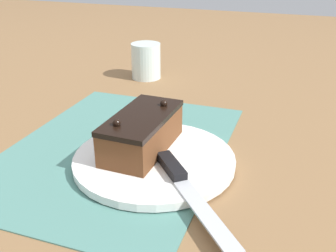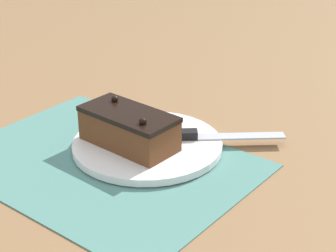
# 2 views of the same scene
# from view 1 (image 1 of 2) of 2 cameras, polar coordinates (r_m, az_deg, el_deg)

# --- Properties ---
(ground_plane) EXTENTS (3.00, 3.00, 0.00)m
(ground_plane) POSITION_cam_1_polar(r_m,az_deg,el_deg) (0.66, -7.44, -3.35)
(ground_plane) COLOR olive
(placemat_woven) EXTENTS (0.46, 0.34, 0.00)m
(placemat_woven) POSITION_cam_1_polar(r_m,az_deg,el_deg) (0.66, -7.45, -3.19)
(placemat_woven) COLOR slate
(placemat_woven) RESTS_ON ground_plane
(cake_plate) EXTENTS (0.25, 0.25, 0.01)m
(cake_plate) POSITION_cam_1_polar(r_m,az_deg,el_deg) (0.61, -2.00, -4.87)
(cake_plate) COLOR white
(cake_plate) RESTS_ON placemat_woven
(chocolate_cake) EXTENTS (0.16, 0.08, 0.07)m
(chocolate_cake) POSITION_cam_1_polar(r_m,az_deg,el_deg) (0.61, -3.78, -0.84)
(chocolate_cake) COLOR brown
(chocolate_cake) RESTS_ON cake_plate
(serving_knife) EXTENTS (0.18, 0.16, 0.01)m
(serving_knife) POSITION_cam_1_polar(r_m,az_deg,el_deg) (0.54, 1.99, -7.91)
(serving_knife) COLOR black
(serving_knife) RESTS_ON cake_plate
(drinking_glass) EXTENTS (0.07, 0.07, 0.09)m
(drinking_glass) POSITION_cam_1_polar(r_m,az_deg,el_deg) (1.00, -3.21, 9.41)
(drinking_glass) COLOR silver
(drinking_glass) RESTS_ON ground_plane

